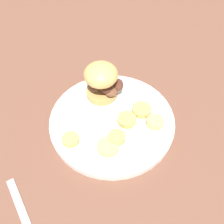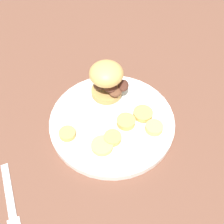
% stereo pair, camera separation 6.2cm
% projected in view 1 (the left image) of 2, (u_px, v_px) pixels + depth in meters
% --- Properties ---
extents(ground_plane, '(4.00, 4.00, 0.00)m').
position_uv_depth(ground_plane, '(112.00, 123.00, 0.65)').
color(ground_plane, brown).
extents(dinner_plate, '(0.31, 0.31, 0.02)m').
position_uv_depth(dinner_plate, '(112.00, 120.00, 0.65)').
color(dinner_plate, white).
rests_on(dinner_plate, ground_plane).
extents(sandwich, '(0.10, 0.10, 0.10)m').
position_uv_depth(sandwich, '(102.00, 80.00, 0.65)').
color(sandwich, tan).
rests_on(sandwich, dinner_plate).
extents(potato_round_0, '(0.05, 0.05, 0.01)m').
position_uv_depth(potato_round_0, '(127.00, 120.00, 0.63)').
color(potato_round_0, tan).
rests_on(potato_round_0, dinner_plate).
extents(potato_round_1, '(0.05, 0.05, 0.01)m').
position_uv_depth(potato_round_1, '(142.00, 110.00, 0.65)').
color(potato_round_1, tan).
rests_on(potato_round_1, dinner_plate).
extents(potato_round_2, '(0.05, 0.05, 0.01)m').
position_uv_depth(potato_round_2, '(108.00, 147.00, 0.58)').
color(potato_round_2, '#DBB766').
rests_on(potato_round_2, dinner_plate).
extents(potato_round_3, '(0.04, 0.04, 0.01)m').
position_uv_depth(potato_round_3, '(117.00, 137.00, 0.60)').
color(potato_round_3, tan).
rests_on(potato_round_3, dinner_plate).
extents(potato_round_4, '(0.04, 0.04, 0.01)m').
position_uv_depth(potato_round_4, '(155.00, 122.00, 0.62)').
color(potato_round_4, '#DBB766').
rests_on(potato_round_4, dinner_plate).
extents(potato_round_5, '(0.04, 0.04, 0.01)m').
position_uv_depth(potato_round_5, '(71.00, 139.00, 0.59)').
color(potato_round_5, tan).
rests_on(potato_round_5, dinner_plate).
extents(fork, '(0.16, 0.10, 0.00)m').
position_uv_depth(fork, '(24.00, 218.00, 0.51)').
color(fork, silver).
rests_on(fork, ground_plane).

